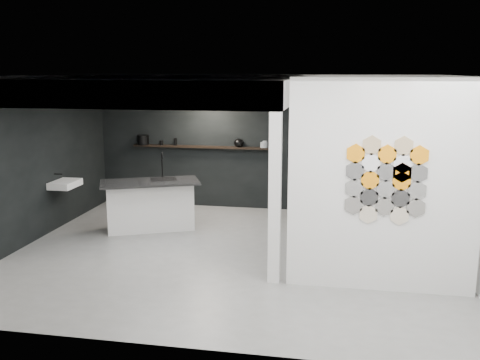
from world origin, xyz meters
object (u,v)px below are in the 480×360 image
(glass_vase, at_px, (265,144))
(utensil_cup, at_px, (161,143))
(stockpot, at_px, (143,140))
(wall_basin, at_px, (65,184))
(glass_bowl, at_px, (264,145))
(partition_panel, at_px, (383,187))
(kettle, at_px, (239,143))
(kitchen_island, at_px, (150,204))
(bottle_dark, at_px, (175,142))

(glass_vase, height_order, utensil_cup, glass_vase)
(stockpot, height_order, utensil_cup, stockpot)
(wall_basin, distance_m, glass_bowl, 3.99)
(partition_panel, height_order, stockpot, partition_panel)
(stockpot, distance_m, kettle, 2.10)
(kettle, distance_m, utensil_cup, 1.69)
(kettle, bearing_deg, kitchen_island, -149.02)
(kettle, bearing_deg, wall_basin, -167.13)
(partition_panel, bearing_deg, glass_vase, 118.23)
(wall_basin, relative_size, glass_vase, 4.28)
(wall_basin, xyz_separation_m, stockpot, (0.74, 2.07, 0.57))
(wall_basin, bearing_deg, glass_vase, 31.35)
(kitchen_island, height_order, bottle_dark, bottle_dark)
(kitchen_island, distance_m, glass_vase, 2.75)
(kitchen_island, height_order, kettle, kettle)
(partition_panel, xyz_separation_m, glass_vase, (-2.08, 3.87, -0.01))
(partition_panel, xyz_separation_m, utensil_cup, (-4.31, 3.87, -0.03))
(wall_basin, bearing_deg, kettle, 36.05)
(kettle, bearing_deg, stockpot, 156.82)
(wall_basin, bearing_deg, bottle_dark, 54.69)
(stockpot, relative_size, glass_vase, 1.77)
(glass_bowl, bearing_deg, glass_vase, 0.00)
(utensil_cup, bearing_deg, kitchen_island, -78.25)
(glass_bowl, height_order, bottle_dark, bottle_dark)
(wall_basin, bearing_deg, utensil_cup, 60.86)
(wall_basin, xyz_separation_m, glass_bowl, (3.37, 2.07, 0.53))
(glass_bowl, xyz_separation_m, glass_vase, (0.02, 0.00, 0.01))
(bottle_dark, bearing_deg, stockpot, 180.00)
(kitchen_island, bearing_deg, kettle, 30.54)
(partition_panel, distance_m, glass_bowl, 4.40)
(partition_panel, relative_size, glass_vase, 19.98)
(stockpot, bearing_deg, bottle_dark, 0.00)
(kettle, distance_m, glass_vase, 0.55)
(stockpot, height_order, bottle_dark, stockpot)
(partition_panel, relative_size, stockpot, 11.30)
(kettle, bearing_deg, glass_bowl, -23.18)
(kitchen_island, relative_size, utensil_cup, 20.72)
(utensil_cup, bearing_deg, glass_vase, 0.00)
(partition_panel, relative_size, glass_bowl, 17.94)
(kettle, bearing_deg, bottle_dark, 156.82)
(bottle_dark, bearing_deg, wall_basin, -125.31)
(kettle, xyz_separation_m, utensil_cup, (-1.69, 0.00, -0.04))
(glass_vase, relative_size, bottle_dark, 0.87)
(stockpot, relative_size, glass_bowl, 1.59)
(wall_basin, relative_size, utensil_cup, 6.51)
(bottle_dark, bearing_deg, kitchen_island, -87.92)
(kettle, height_order, glass_bowl, kettle)
(glass_vase, bearing_deg, kettle, 180.00)
(kitchen_island, bearing_deg, glass_vase, 20.60)
(wall_basin, relative_size, stockpot, 2.42)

